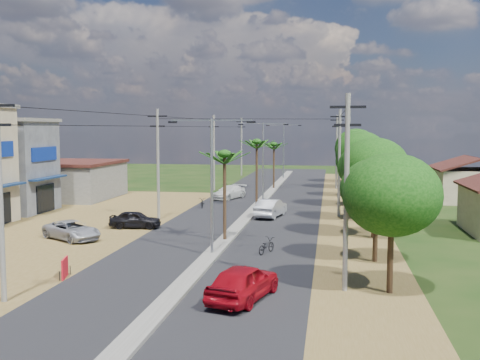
% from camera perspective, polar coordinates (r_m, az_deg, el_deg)
% --- Properties ---
extents(ground, '(160.00, 160.00, 0.00)m').
position_cam_1_polar(ground, '(33.17, -2.86, -7.70)').
color(ground, black).
rests_on(ground, ground).
extents(road, '(12.00, 110.00, 0.04)m').
position_cam_1_polar(road, '(47.67, 0.91, -3.67)').
color(road, black).
rests_on(road, ground).
extents(median, '(1.00, 90.00, 0.18)m').
position_cam_1_polar(median, '(50.60, 1.40, -3.06)').
color(median, '#605E56').
rests_on(median, ground).
extents(dirt_lot_west, '(18.00, 46.00, 0.04)m').
position_cam_1_polar(dirt_lot_west, '(45.80, -19.40, -4.35)').
color(dirt_lot_west, brown).
rests_on(dirt_lot_west, ground).
extents(dirt_shoulder_east, '(5.00, 90.00, 0.03)m').
position_cam_1_polar(dirt_shoulder_east, '(47.22, 11.19, -3.86)').
color(dirt_shoulder_east, brown).
rests_on(dirt_shoulder_east, ground).
extents(shophouse_grey, '(9.00, 6.40, 8.30)m').
position_cam_1_polar(shophouse_grey, '(54.00, -23.01, 1.39)').
color(shophouse_grey, '#46474D').
rests_on(shophouse_grey, ground).
extents(low_shed, '(10.40, 10.40, 3.95)m').
position_cam_1_polar(low_shed, '(62.39, -17.29, 0.02)').
color(low_shed, '#605E56').
rests_on(low_shed, ground).
extents(house_east_far, '(7.60, 7.50, 4.60)m').
position_cam_1_polar(house_east_far, '(61.48, 22.53, 0.18)').
color(house_east_far, '#9C896A').
rests_on(house_east_far, ground).
extents(tree_east_a, '(4.40, 4.40, 6.37)m').
position_cam_1_polar(tree_east_a, '(25.92, 15.18, -1.48)').
color(tree_east_a, black).
rests_on(tree_east_a, ground).
extents(tree_east_b, '(4.00, 4.00, 5.83)m').
position_cam_1_polar(tree_east_b, '(31.88, 13.69, -0.88)').
color(tree_east_b, black).
rests_on(tree_east_b, ground).
extents(tree_east_c, '(4.60, 4.60, 6.83)m').
position_cam_1_polar(tree_east_c, '(38.80, 13.50, 1.32)').
color(tree_east_c, black).
rests_on(tree_east_c, ground).
extents(tree_east_d, '(4.20, 4.20, 6.13)m').
position_cam_1_polar(tree_east_d, '(45.78, 12.46, 1.27)').
color(tree_east_d, black).
rests_on(tree_east_d, ground).
extents(tree_east_e, '(4.80, 4.80, 7.14)m').
position_cam_1_polar(tree_east_e, '(53.72, 12.21, 2.66)').
color(tree_east_e, black).
rests_on(tree_east_e, ground).
extents(tree_east_f, '(3.80, 3.80, 5.52)m').
position_cam_1_polar(tree_east_f, '(61.75, 11.43, 1.89)').
color(tree_east_f, black).
rests_on(tree_east_f, ground).
extents(tree_east_g, '(5.00, 5.00, 7.38)m').
position_cam_1_polar(tree_east_g, '(69.70, 11.69, 3.38)').
color(tree_east_g, black).
rests_on(tree_east_g, ground).
extents(tree_east_h, '(4.40, 4.40, 6.52)m').
position_cam_1_polar(tree_east_h, '(77.70, 11.21, 3.14)').
color(tree_east_h, black).
rests_on(tree_east_h, ground).
extents(palm_median_near, '(2.00, 2.00, 6.15)m').
position_cam_1_polar(palm_median_near, '(36.29, -1.58, 2.26)').
color(palm_median_near, black).
rests_on(palm_median_near, ground).
extents(palm_median_mid, '(2.00, 2.00, 6.55)m').
position_cam_1_polar(palm_median_mid, '(52.06, 1.71, 3.59)').
color(palm_median_mid, black).
rests_on(palm_median_mid, ground).
extents(palm_median_far, '(2.00, 2.00, 5.85)m').
position_cam_1_polar(palm_median_far, '(67.97, 3.47, 3.45)').
color(palm_median_far, black).
rests_on(palm_median_far, ground).
extents(streetlight_near, '(5.10, 0.18, 8.00)m').
position_cam_1_polar(streetlight_near, '(32.43, -2.90, 0.56)').
color(streetlight_near, gray).
rests_on(streetlight_near, ground).
extents(streetlight_mid, '(5.10, 0.18, 8.00)m').
position_cam_1_polar(streetlight_mid, '(57.06, 2.36, 2.62)').
color(streetlight_mid, gray).
rests_on(streetlight_mid, ground).
extents(streetlight_far, '(5.10, 0.18, 8.00)m').
position_cam_1_polar(streetlight_far, '(81.92, 4.45, 3.43)').
color(streetlight_far, gray).
rests_on(streetlight_far, ground).
extents(utility_pole_w_a, '(1.60, 0.24, 9.00)m').
position_cam_1_polar(utility_pole_w_a, '(25.76, -23.20, -1.17)').
color(utility_pole_w_a, '#605E56').
rests_on(utility_pole_w_a, ground).
extents(utility_pole_w_b, '(1.60, 0.24, 9.00)m').
position_cam_1_polar(utility_pole_w_b, '(45.80, -8.33, 1.87)').
color(utility_pole_w_b, '#605E56').
rests_on(utility_pole_w_b, ground).
extents(utility_pole_w_c, '(1.60, 0.24, 9.00)m').
position_cam_1_polar(utility_pole_w_c, '(67.08, -2.67, 3.00)').
color(utility_pole_w_c, '#605E56').
rests_on(utility_pole_w_c, ground).
extents(utility_pole_w_d, '(1.60, 0.24, 9.00)m').
position_cam_1_polar(utility_pole_w_d, '(87.73, 0.15, 3.56)').
color(utility_pole_w_d, '#605E56').
rests_on(utility_pole_w_d, ground).
extents(utility_pole_e_a, '(1.60, 0.24, 9.00)m').
position_cam_1_polar(utility_pole_e_a, '(25.75, 10.76, -0.83)').
color(utility_pole_e_a, '#605E56').
rests_on(utility_pole_e_a, ground).
extents(utility_pole_e_b, '(1.60, 0.24, 9.00)m').
position_cam_1_polar(utility_pole_e_b, '(47.68, 10.05, 1.98)').
color(utility_pole_e_b, '#605E56').
rests_on(utility_pole_e_b, ground).
extents(utility_pole_e_c, '(1.60, 0.24, 9.00)m').
position_cam_1_polar(utility_pole_e_c, '(69.65, 9.79, 3.02)').
color(utility_pole_e_c, '#605E56').
rests_on(utility_pole_e_c, ground).
extents(car_red_near, '(3.03, 4.97, 1.58)m').
position_cam_1_polar(car_red_near, '(24.66, 0.33, -10.41)').
color(car_red_near, maroon).
rests_on(car_red_near, ground).
extents(car_silver_mid, '(2.45, 4.83, 1.52)m').
position_cam_1_polar(car_silver_mid, '(46.98, 3.13, -2.90)').
color(car_silver_mid, '#9EA0A6').
rests_on(car_silver_mid, ground).
extents(car_white_far, '(3.49, 5.08, 1.37)m').
position_cam_1_polar(car_white_far, '(58.89, -1.13, -1.29)').
color(car_white_far, beige).
rests_on(car_white_far, ground).
extents(car_parked_silver, '(4.94, 4.12, 1.26)m').
position_cam_1_polar(car_parked_silver, '(39.20, -16.71, -4.96)').
color(car_parked_silver, '#9EA0A6').
rests_on(car_parked_silver, ground).
extents(car_parked_dark, '(3.92, 1.87, 1.29)m').
position_cam_1_polar(car_parked_dark, '(42.50, -10.59, -4.01)').
color(car_parked_dark, black).
rests_on(car_parked_dark, ground).
extents(moto_rider_east, '(1.23, 1.85, 0.92)m').
position_cam_1_polar(moto_rider_east, '(33.54, 2.68, -6.75)').
color(moto_rider_east, black).
rests_on(moto_rider_east, ground).
extents(moto_rider_west_a, '(1.00, 1.94, 0.97)m').
position_cam_1_polar(moto_rider_west_a, '(52.56, -3.84, -2.33)').
color(moto_rider_west_a, black).
rests_on(moto_rider_west_a, ground).
extents(moto_rider_west_b, '(0.99, 1.86, 1.07)m').
position_cam_1_polar(moto_rider_west_b, '(63.93, -1.48, -0.90)').
color(moto_rider_west_b, black).
rests_on(moto_rider_west_b, ground).
extents(roadside_sign, '(0.39, 1.22, 1.03)m').
position_cam_1_polar(roadside_sign, '(29.53, -17.37, -8.56)').
color(roadside_sign, '#B2101B').
rests_on(roadside_sign, ground).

